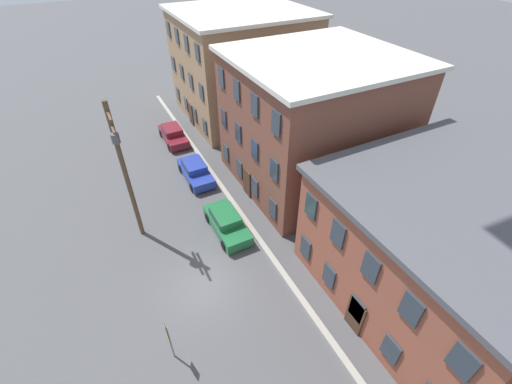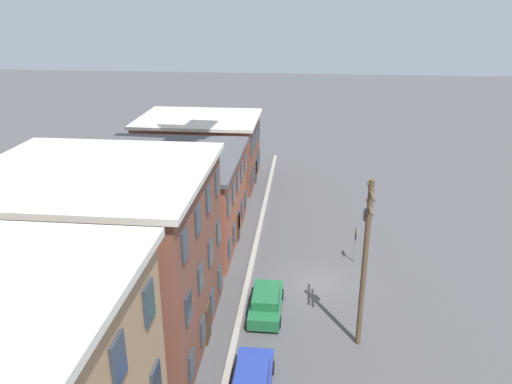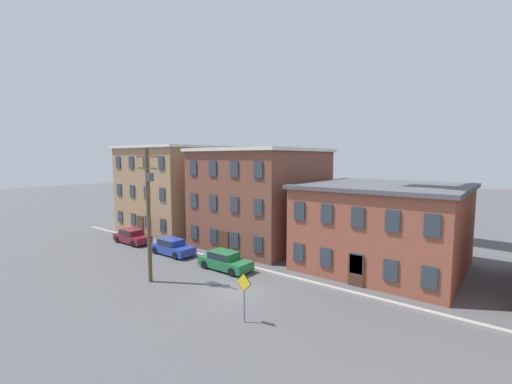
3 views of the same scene
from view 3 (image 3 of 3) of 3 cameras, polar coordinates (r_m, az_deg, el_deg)
The scene contains 10 objects.
ground_plane at distance 23.30m, azimuth -3.56°, elevation -16.39°, with size 200.00×200.00×0.00m, color #4C4C4F.
kerb_strip at distance 26.58m, azimuth 3.07°, elevation -13.36°, with size 56.00×0.36×0.16m, color #9E998E.
apartment_corner at distance 44.13m, azimuth -12.49°, elevation 0.83°, with size 11.60×12.17×10.18m.
apartment_midblock at distance 34.93m, azimuth 0.90°, elevation -0.71°, with size 10.96×11.65×9.68m.
apartment_far at distance 29.42m, azimuth 20.48°, elevation -5.24°, with size 11.84×11.52×6.69m.
car_maroon at distance 37.76m, azimuth -19.96°, elevation -6.89°, with size 4.40×1.92×1.43m.
car_blue at distance 32.38m, azimuth -13.81°, elevation -8.78°, with size 4.40×1.92×1.43m.
car_green at distance 27.53m, azimuth -5.24°, elevation -11.24°, with size 4.40×1.92×1.43m.
caution_sign at distance 18.86m, azimuth -2.01°, elevation -15.91°, with size 1.01×0.08×2.70m.
utility_pole at distance 24.93m, azimuth -17.46°, elevation -2.52°, with size 2.40×0.44×9.45m.
Camera 3 is at (14.36, -16.11, 8.77)m, focal length 24.00 mm.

